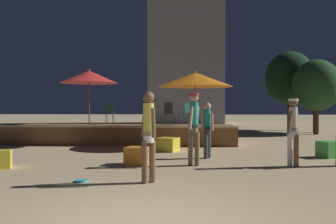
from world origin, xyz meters
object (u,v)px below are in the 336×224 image
patio_umbrella_0 (89,77)px  cube_seat_3 (1,159)px  cube_seat_0 (136,156)px  bistro_chair_1 (169,111)px  patio_umbrella_1 (195,80)px  background_tree_1 (316,84)px  bistro_chair_0 (186,111)px  person_4 (149,132)px  cube_seat_2 (168,144)px  cube_seat_1 (329,149)px  bistro_chair_2 (110,111)px  person_1 (207,129)px  person_2 (293,128)px  frisbee_disc (81,181)px  background_tree_2 (290,78)px  person_0 (194,123)px  background_tree_0 (317,86)px

patio_umbrella_0 → cube_seat_3: 5.99m
cube_seat_0 → bistro_chair_1: bearing=84.3°
patio_umbrella_1 → cube_seat_0: (-1.61, -4.42, -2.32)m
cube_seat_0 → background_tree_1: size_ratio=0.15×
bistro_chair_0 → person_4: bearing=36.3°
cube_seat_2 → bistro_chair_0: bistro_chair_0 is taller
cube_seat_1 → bistro_chair_2: 9.10m
cube_seat_0 → person_4: 2.51m
patio_umbrella_1 → bistro_chair_1: patio_umbrella_1 is taller
cube_seat_2 → person_1: 2.18m
cube_seat_3 → person_2: person_2 is taller
cube_seat_2 → frisbee_disc: 5.44m
person_1 → person_4: size_ratio=0.89×
cube_seat_0 → person_4: bearing=-75.6°
patio_umbrella_0 → background_tree_2: bearing=43.2°
bistro_chair_0 → background_tree_2: (6.46, 7.55, 1.94)m
person_1 → background_tree_1: 13.00m
cube_seat_1 → person_0: 4.56m
person_1 → bistro_chair_1: bistro_chair_1 is taller
cube_seat_0 → bistro_chair_0: size_ratio=0.71×
bistro_chair_0 → background_tree_1: bearing=167.2°
person_0 → bistro_chair_2: bearing=144.5°
bistro_chair_0 → bistro_chair_2: bearing=-44.5°
cube_seat_3 → person_0: size_ratio=0.32×
person_0 → person_4: 2.43m
person_1 → bistro_chair_2: 6.49m
person_2 → person_4: size_ratio=0.95×
bistro_chair_1 → background_tree_0: (7.69, 5.51, 1.31)m
patio_umbrella_0 → background_tree_1: bearing=34.3°
background_tree_2 → frisbee_disc: bearing=-117.2°
person_4 → background_tree_2: background_tree_2 is taller
cube_seat_0 → cube_seat_3: (-3.30, -0.77, -0.01)m
person_4 → cube_seat_1: bearing=-179.4°
patio_umbrella_1 → frisbee_disc: 7.56m
person_1 → frisbee_disc: 4.60m
cube_seat_2 → background_tree_2: 13.61m
patio_umbrella_0 → frisbee_disc: 7.61m
person_4 → cube_seat_0: bearing=-113.6°
cube_seat_3 → patio_umbrella_1: bearing=46.6°
person_1 → background_tree_2: background_tree_2 is taller
bistro_chair_0 → person_2: bearing=63.2°
person_0 → background_tree_0: (6.71, 10.95, 1.54)m
person_4 → person_2: bearing=174.6°
patio_umbrella_0 → frisbee_disc: (1.74, -6.91, -2.67)m
bistro_chair_0 → bistro_chair_1: (-0.67, -1.29, 0.00)m
person_0 → background_tree_1: 14.34m
background_tree_0 → bistro_chair_1: bearing=-144.4°
bistro_chair_0 → background_tree_0: size_ratio=0.22×
person_2 → person_4: bearing=75.9°
person_0 → bistro_chair_1: size_ratio=2.11×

